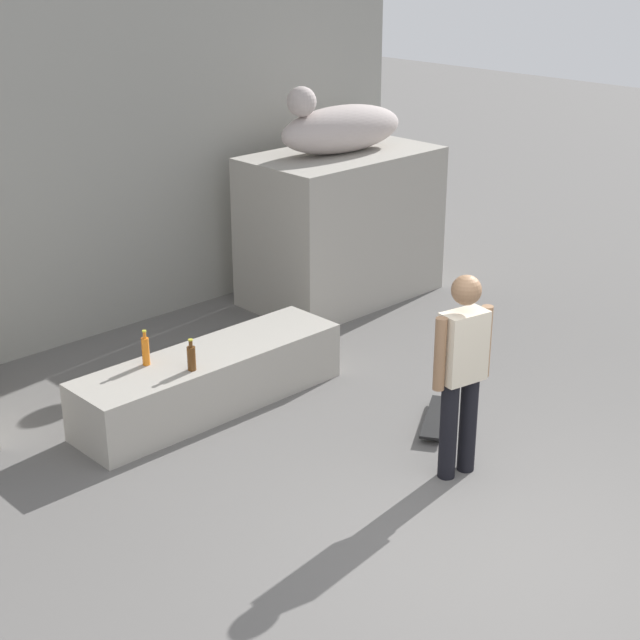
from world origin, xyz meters
name	(u,v)px	position (x,y,z in m)	size (l,w,h in m)	color
ground_plane	(501,560)	(0.00, 0.00, 0.00)	(40.00, 40.00, 0.00)	#605E5B
facade_wall	(44,80)	(0.00, 5.71, 2.66)	(9.08, 0.60, 5.31)	gray
pedestal_right	(341,226)	(2.87, 4.44, 0.86)	(2.19, 1.28, 1.71)	#A39E93
statue_reclining_right	(339,127)	(2.83, 4.45, 1.99)	(1.65, 0.74, 0.78)	#B6A9A4
ledge_block	(211,379)	(0.00, 3.23, 0.27)	(2.60, 0.69, 0.54)	#A39E93
skater	(462,368)	(0.69, 0.95, 0.92)	(0.53, 0.26, 1.67)	black
skateboard	(437,418)	(1.21, 1.58, 0.06)	(0.78, 0.59, 0.08)	black
bottle_brown	(191,357)	(-0.34, 3.03, 0.65)	(0.07, 0.07, 0.29)	#593314
bottle_orange	(146,350)	(-0.55, 3.39, 0.67)	(0.07, 0.07, 0.32)	orange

